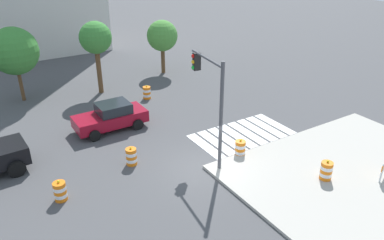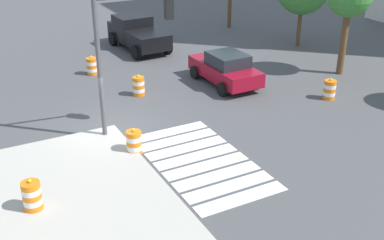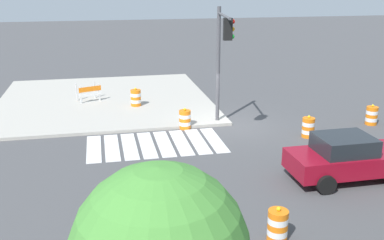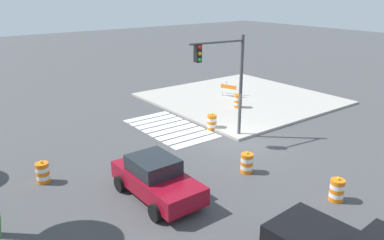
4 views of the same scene
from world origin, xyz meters
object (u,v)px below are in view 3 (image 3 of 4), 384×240
at_px(traffic_barrel_near_corner, 308,127).
at_px(traffic_barrel_crosswalk_end, 185,119).
at_px(traffic_barrel_median_far, 278,225).
at_px(traffic_light_pole, 222,48).
at_px(traffic_barrel_on_sidewalk, 136,98).
at_px(construction_barricade, 89,92).
at_px(sports_car, 348,157).
at_px(traffic_barrel_median_near, 372,116).

bearing_deg(traffic_barrel_near_corner, traffic_barrel_crosswalk_end, -23.94).
xyz_separation_m(traffic_barrel_median_far, traffic_light_pole, (-0.96, -9.36, 3.46)).
bearing_deg(traffic_barrel_median_far, traffic_barrel_near_corner, -120.98).
relative_size(traffic_barrel_crosswalk_end, traffic_barrel_on_sidewalk, 1.00).
bearing_deg(construction_barricade, traffic_barrel_crosswalk_end, 129.29).
distance_m(traffic_barrel_crosswalk_end, traffic_barrel_median_far, 9.98).
relative_size(sports_car, traffic_barrel_median_far, 4.23).
bearing_deg(traffic_barrel_median_far, traffic_barrel_on_sidewalk, -79.37).
xyz_separation_m(traffic_barrel_near_corner, traffic_barrel_crosswalk_end, (5.23, -2.32, 0.00)).
bearing_deg(traffic_barrel_median_far, sports_car, -140.57).
height_order(sports_car, traffic_barrel_crosswalk_end, sports_car).
bearing_deg(traffic_barrel_median_near, traffic_barrel_on_sidewalk, -25.39).
distance_m(traffic_barrel_crosswalk_end, traffic_barrel_median_near, 9.18).
distance_m(traffic_barrel_on_sidewalk, traffic_light_pole, 6.70).
xyz_separation_m(traffic_barrel_median_far, traffic_barrel_on_sidewalk, (2.62, -13.96, 0.15)).
distance_m(traffic_barrel_near_corner, traffic_barrel_median_far, 8.91).
height_order(traffic_barrel_crosswalk_end, traffic_light_pole, traffic_light_pole).
distance_m(traffic_barrel_median_far, traffic_light_pole, 10.02).
height_order(sports_car, traffic_barrel_on_sidewalk, sports_car).
bearing_deg(traffic_barrel_median_far, traffic_barrel_median_near, -134.19).
xyz_separation_m(traffic_barrel_near_corner, traffic_barrel_median_far, (4.59, 7.64, 0.00)).
relative_size(sports_car, traffic_light_pole, 0.78).
distance_m(sports_car, traffic_barrel_near_corner, 4.45).
height_order(traffic_barrel_near_corner, traffic_barrel_median_near, same).
xyz_separation_m(traffic_barrel_crosswalk_end, construction_barricade, (4.50, -5.49, 0.27)).
bearing_deg(traffic_barrel_median_far, traffic_light_pole, -95.88).
bearing_deg(traffic_barrel_on_sidewalk, sports_car, 121.49).
bearing_deg(traffic_barrel_median_near, sports_car, 50.41).
bearing_deg(traffic_barrel_near_corner, traffic_light_pole, -25.46).
distance_m(traffic_barrel_crosswalk_end, traffic_barrel_on_sidewalk, 4.46).
bearing_deg(sports_car, traffic_barrel_on_sidewalk, -58.51).
relative_size(traffic_barrel_median_near, construction_barricade, 0.71).
distance_m(traffic_barrel_near_corner, traffic_light_pole, 5.29).
bearing_deg(traffic_barrel_near_corner, traffic_barrel_median_near, -164.65).
bearing_deg(traffic_barrel_near_corner, traffic_barrel_on_sidewalk, -41.25).
relative_size(traffic_barrel_median_far, traffic_barrel_on_sidewalk, 1.00).
bearing_deg(construction_barricade, traffic_light_pole, 135.05).
bearing_deg(sports_car, traffic_light_pole, -64.04).
bearing_deg(sports_car, construction_barricade, -53.36).
height_order(traffic_barrel_on_sidewalk, traffic_light_pole, traffic_light_pole).
height_order(traffic_barrel_crosswalk_end, traffic_barrel_median_near, same).
distance_m(traffic_barrel_near_corner, traffic_barrel_crosswalk_end, 5.72).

